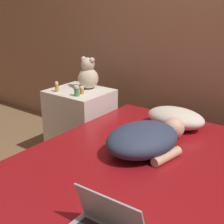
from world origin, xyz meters
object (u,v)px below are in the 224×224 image
Objects in this scene: pillow at (176,118)px; bottle_amber at (57,87)px; person_lying at (146,138)px; teddy_bear at (88,75)px; bottle_orange at (82,90)px; bottle_green at (77,91)px.

bottle_amber is (-1.09, -0.20, 0.11)m from pillow.
person_lying is 7.57× the size of bottle_amber.
bottle_orange is at bearing -66.26° from teddy_bear.
teddy_bear is (-0.97, 0.55, 0.18)m from person_lying.
person_lying is 7.64× the size of bottle_green.
bottle_orange is (-0.89, 0.38, 0.08)m from person_lying.
bottle_orange is 0.07m from bottle_green.
pillow is at bearing 8.08° from bottle_orange.
teddy_bear is at bearing 160.27° from person_lying.
teddy_bear reaches higher than pillow.
pillow is at bearing 10.56° from bottle_amber.
teddy_bear is 4.45× the size of bottle_orange.
teddy_bear reaches higher than bottle_green.
teddy_bear is 0.22m from bottle_orange.
bottle_green is at bearing 170.98° from person_lying.
person_lying is at bearing -86.22° from pillow.
teddy_bear reaches higher than person_lying.
pillow is 0.50m from person_lying.
teddy_bear is at bearing 58.90° from bottle_amber.
person_lying is at bearing -14.86° from bottle_amber.
bottle_orange reaches higher than person_lying.
pillow is at bearing 12.85° from bottle_green.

